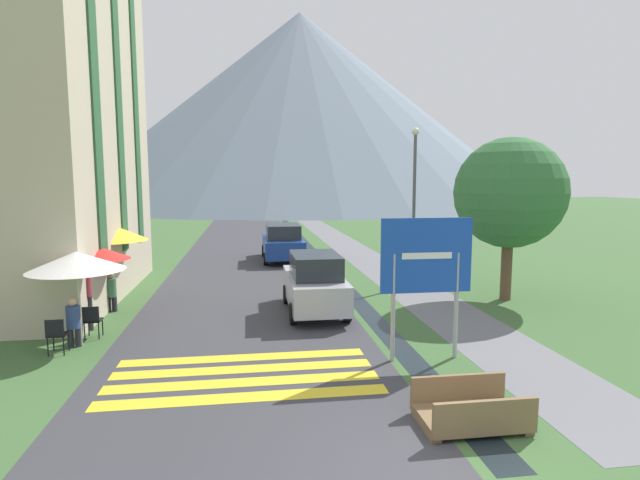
% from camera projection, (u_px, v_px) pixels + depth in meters
% --- Properties ---
extents(ground_plane, '(160.00, 160.00, 0.00)m').
position_uv_depth(ground_plane, '(294.00, 256.00, 26.24)').
color(ground_plane, '#3D6033').
extents(road, '(6.40, 60.00, 0.01)m').
position_uv_depth(road, '(246.00, 236.00, 35.71)').
color(road, '#38383D').
rests_on(road, ground_plane).
extents(footpath, '(2.20, 60.00, 0.01)m').
position_uv_depth(footpath, '(330.00, 235.00, 36.58)').
color(footpath, slate).
rests_on(footpath, ground_plane).
extents(drainage_channel, '(0.60, 60.00, 0.00)m').
position_uv_depth(drainage_channel, '(297.00, 235.00, 36.24)').
color(drainage_channel, black).
rests_on(drainage_channel, ground_plane).
extents(crosswalk_marking, '(5.44, 2.54, 0.01)m').
position_uv_depth(crosswalk_marking, '(244.00, 376.00, 10.25)').
color(crosswalk_marking, yellow).
rests_on(crosswalk_marking, ground_plane).
extents(mountain_distant, '(79.16, 79.16, 32.17)m').
position_uv_depth(mountain_distant, '(300.00, 109.00, 86.21)').
color(mountain_distant, slate).
rests_on(mountain_distant, ground_plane).
extents(hotel_building, '(6.11, 10.10, 12.74)m').
position_uv_depth(hotel_building, '(27.00, 93.00, 16.22)').
color(hotel_building, '#BCAD93').
rests_on(hotel_building, ground_plane).
extents(road_sign, '(2.07, 0.11, 3.18)m').
position_uv_depth(road_sign, '(426.00, 267.00, 10.95)').
color(road_sign, '#9E9EA3').
rests_on(road_sign, ground_plane).
extents(footbridge, '(1.70, 1.10, 0.65)m').
position_uv_depth(footbridge, '(471.00, 411.00, 8.18)').
color(footbridge, brown).
rests_on(footbridge, ground_plane).
extents(parked_car_near, '(1.71, 3.86, 1.82)m').
position_uv_depth(parked_car_near, '(315.00, 283.00, 15.03)').
color(parked_car_near, '#B2B2B7').
rests_on(parked_car_near, ground_plane).
extents(parked_car_far, '(1.98, 4.43, 1.82)m').
position_uv_depth(parked_car_far, '(283.00, 242.00, 24.81)').
color(parked_car_far, navy).
rests_on(parked_car_far, ground_plane).
extents(cafe_chair_near_right, '(0.40, 0.40, 0.85)m').
position_uv_depth(cafe_chair_near_right, '(92.00, 319.00, 12.59)').
color(cafe_chair_near_right, black).
rests_on(cafe_chair_near_right, ground_plane).
extents(cafe_chair_nearest, '(0.40, 0.40, 0.85)m').
position_uv_depth(cafe_chair_nearest, '(56.00, 333.00, 11.43)').
color(cafe_chair_nearest, black).
rests_on(cafe_chair_nearest, ground_plane).
extents(cafe_chair_far_right, '(0.40, 0.40, 0.85)m').
position_uv_depth(cafe_chair_far_right, '(100.00, 293.00, 15.48)').
color(cafe_chair_far_right, black).
rests_on(cafe_chair_far_right, ground_plane).
extents(cafe_chair_middle, '(0.40, 0.40, 0.85)m').
position_uv_depth(cafe_chair_middle, '(85.00, 305.00, 14.02)').
color(cafe_chair_middle, black).
rests_on(cafe_chair_middle, ground_plane).
extents(cafe_chair_far_left, '(0.40, 0.40, 0.85)m').
position_uv_depth(cafe_chair_far_left, '(107.00, 295.00, 15.16)').
color(cafe_chair_far_left, black).
rests_on(cafe_chair_far_left, ground_plane).
extents(cafe_umbrella_front_white, '(2.23, 2.23, 2.31)m').
position_uv_depth(cafe_umbrella_front_white, '(76.00, 261.00, 11.90)').
color(cafe_umbrella_front_white, '#B7B2A8').
rests_on(cafe_umbrella_front_white, ground_plane).
extents(cafe_umbrella_middle_red, '(2.14, 2.14, 2.16)m').
position_uv_depth(cafe_umbrella_middle_red, '(91.00, 252.00, 14.37)').
color(cafe_umbrella_middle_red, '#B7B2A8').
rests_on(cafe_umbrella_middle_red, ground_plane).
extents(cafe_umbrella_rear_yellow, '(2.39, 2.39, 2.54)m').
position_uv_depth(cafe_umbrella_rear_yellow, '(111.00, 232.00, 16.56)').
color(cafe_umbrella_rear_yellow, '#B7B2A8').
rests_on(cafe_umbrella_rear_yellow, ground_plane).
extents(person_seated_near, '(0.32, 0.32, 1.22)m').
position_uv_depth(person_seated_near, '(73.00, 319.00, 11.97)').
color(person_seated_near, '#282833').
rests_on(person_seated_near, ground_plane).
extents(person_standing_terrace, '(0.32, 0.32, 1.79)m').
position_uv_depth(person_standing_terrace, '(85.00, 292.00, 13.22)').
color(person_standing_terrace, '#282833').
rests_on(person_standing_terrace, ground_plane).
extents(person_seated_far, '(0.32, 0.32, 1.23)m').
position_uv_depth(person_seated_far, '(111.00, 290.00, 15.18)').
color(person_seated_far, '#282833').
rests_on(person_seated_far, ground_plane).
extents(streetlamp, '(0.28, 0.28, 5.91)m').
position_uv_depth(streetlamp, '(414.00, 195.00, 18.60)').
color(streetlamp, '#515156').
rests_on(streetlamp, ground_plane).
extents(tree_by_path, '(3.63, 3.63, 5.40)m').
position_uv_depth(tree_by_path, '(510.00, 193.00, 16.36)').
color(tree_by_path, brown).
rests_on(tree_by_path, ground_plane).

